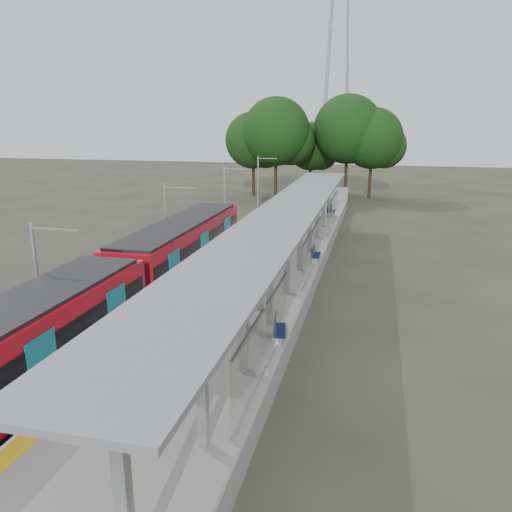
{
  "coord_description": "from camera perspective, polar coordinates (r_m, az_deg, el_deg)",
  "views": [
    {
      "loc": [
        5.89,
        -8.41,
        9.0
      ],
      "look_at": [
        0.11,
        15.53,
        2.3
      ],
      "focal_mm": 35.0,
      "sensor_mm": 36.0,
      "label": 1
    }
  ],
  "objects": [
    {
      "name": "bench_near",
      "position": [
        18.88,
        2.5,
        -8.24
      ],
      "size": [
        0.63,
        1.41,
        0.93
      ],
      "rotation": [
        0.0,
        0.0,
        0.16
      ],
      "color": "#0F1A4D",
      "rests_on": "platform"
    },
    {
      "name": "canopy",
      "position": [
        25.43,
        3.64,
        4.3
      ],
      "size": [
        3.27,
        38.0,
        3.66
      ],
      "color": "#9EA0A5",
      "rests_on": "platform"
    },
    {
      "name": "end_fence",
      "position": [
        54.2,
        7.27,
        7.25
      ],
      "size": [
        6.0,
        0.1,
        1.2
      ],
      "primitive_type": "cube",
      "color": "#9EA0A5",
      "rests_on": "platform"
    },
    {
      "name": "bench_mid",
      "position": [
        29.33,
        6.72,
        0.27
      ],
      "size": [
        0.43,
        1.36,
        0.93
      ],
      "rotation": [
        0.0,
        0.0,
        -0.01
      ],
      "color": "#0F1A4D",
      "rests_on": "platform"
    },
    {
      "name": "train",
      "position": [
        22.11,
        -15.28,
        -3.66
      ],
      "size": [
        2.74,
        27.6,
        3.62
      ],
      "color": "black",
      "rests_on": "ground"
    },
    {
      "name": "platform",
      "position": [
        30.24,
        1.79,
        -1.12
      ],
      "size": [
        6.0,
        50.0,
        1.0
      ],
      "primitive_type": "cube",
      "color": "gray",
      "rests_on": "ground"
    },
    {
      "name": "info_pillar_near",
      "position": [
        20.16,
        -2.17,
        -5.5
      ],
      "size": [
        0.45,
        0.45,
        2.01
      ],
      "rotation": [
        0.0,
        0.0,
        0.1
      ],
      "color": "beige",
      "rests_on": "platform"
    },
    {
      "name": "tactile_strip",
      "position": [
        30.7,
        -2.86,
        0.12
      ],
      "size": [
        0.6,
        50.0,
        0.02
      ],
      "primitive_type": "cube",
      "color": "gold",
      "rests_on": "platform"
    },
    {
      "name": "pylon",
      "position": [
        82.32,
        9.36,
        22.01
      ],
      "size": [
        8.0,
        4.0,
        38.0
      ],
      "primitive_type": null,
      "color": "#9EA0A5",
      "rests_on": "ground"
    },
    {
      "name": "catenary_masts",
      "position": [
        30.58,
        -10.06,
        3.5
      ],
      "size": [
        2.08,
        48.16,
        5.4
      ],
      "color": "#9EA0A5",
      "rests_on": "ground"
    },
    {
      "name": "litter_bin",
      "position": [
        21.91,
        0.4,
        -4.98
      ],
      "size": [
        0.47,
        0.47,
        0.87
      ],
      "primitive_type": "cylinder",
      "rotation": [
        0.0,
        0.0,
        0.11
      ],
      "color": "#9EA0A5",
      "rests_on": "platform"
    },
    {
      "name": "trackbed",
      "position": [
        31.53,
        -6.24,
        -1.23
      ],
      "size": [
        3.0,
        70.0,
        0.24
      ],
      "primitive_type": "cube",
      "color": "#59544C",
      "rests_on": "ground"
    },
    {
      "name": "info_pillar_far",
      "position": [
        33.28,
        3.63,
        2.64
      ],
      "size": [
        0.4,
        0.4,
        1.78
      ],
      "rotation": [
        0.0,
        0.0,
        -0.33
      ],
      "color": "beige",
      "rests_on": "platform"
    },
    {
      "name": "bench_far",
      "position": [
        43.56,
        8.54,
        5.2
      ],
      "size": [
        0.69,
        1.57,
        1.04
      ],
      "rotation": [
        0.0,
        0.0,
        -0.15
      ],
      "color": "#0F1A4D",
      "rests_on": "platform"
    },
    {
      "name": "tree_cluster",
      "position": [
        61.1,
        6.67,
        13.53
      ],
      "size": [
        20.97,
        11.91,
        12.08
      ],
      "color": "#382316",
      "rests_on": "ground"
    }
  ]
}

